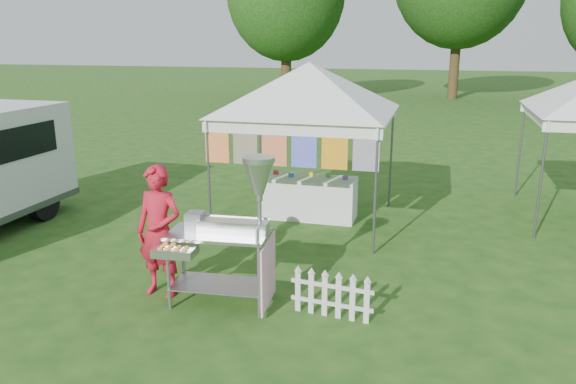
% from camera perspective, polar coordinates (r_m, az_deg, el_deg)
% --- Properties ---
extents(ground, '(120.00, 120.00, 0.00)m').
position_cam_1_polar(ground, '(7.74, -3.93, -10.77)').
color(ground, '#1E4915').
rests_on(ground, ground).
extents(canopy_main, '(4.24, 4.24, 3.45)m').
position_cam_1_polar(canopy_main, '(10.33, 2.19, 13.01)').
color(canopy_main, '#59595E').
rests_on(canopy_main, ground).
extents(donut_cart, '(1.42, 1.08, 1.99)m').
position_cam_1_polar(donut_cart, '(7.16, -5.57, -2.87)').
color(donut_cart, gray).
rests_on(donut_cart, ground).
extents(vendor, '(0.69, 0.49, 1.81)m').
position_cam_1_polar(vendor, '(7.73, -12.95, -3.93)').
color(vendor, red).
rests_on(vendor, ground).
extents(picket_fence, '(1.08, 0.15, 0.56)m').
position_cam_1_polar(picket_fence, '(7.16, 4.45, -10.49)').
color(picket_fence, silver).
rests_on(picket_fence, ground).
extents(display_table, '(1.80, 0.70, 0.81)m').
position_cam_1_polar(display_table, '(10.94, 2.16, -0.58)').
color(display_table, white).
rests_on(display_table, ground).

